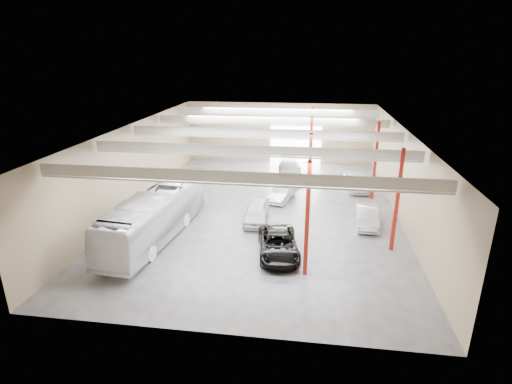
% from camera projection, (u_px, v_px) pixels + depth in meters
% --- Properties ---
extents(depot_shell, '(22.12, 32.12, 7.06)m').
position_uv_depth(depot_shell, '(265.00, 151.00, 32.61)').
color(depot_shell, '#3F3F44').
rests_on(depot_shell, ground).
extents(coach_bus, '(4.00, 12.28, 3.36)m').
position_uv_depth(coach_bus, '(155.00, 216.00, 28.11)').
color(coach_bus, silver).
rests_on(coach_bus, ground).
extents(black_sedan, '(3.35, 5.79, 1.52)m').
position_uv_depth(black_sedan, '(278.00, 244.00, 26.00)').
color(black_sedan, black).
rests_on(black_sedan, ground).
extents(car_row_a, '(1.98, 4.51, 1.51)m').
position_uv_depth(car_row_a, '(256.00, 213.00, 31.15)').
color(car_row_a, silver).
rests_on(car_row_a, ground).
extents(car_row_b, '(2.49, 4.52, 1.41)m').
position_uv_depth(car_row_b, '(282.00, 192.00, 35.80)').
color(car_row_b, '#B4B4B9').
rests_on(car_row_b, ground).
extents(car_row_c, '(3.10, 6.03, 1.67)m').
position_uv_depth(car_row_c, '(290.00, 169.00, 42.37)').
color(car_row_c, slate).
rests_on(car_row_c, ground).
extents(car_right_near, '(1.73, 4.50, 1.46)m').
position_uv_depth(car_right_near, '(367.00, 216.00, 30.51)').
color(car_right_near, silver).
rests_on(car_right_near, ground).
extents(car_right_far, '(2.45, 4.98, 1.64)m').
position_uv_depth(car_right_far, '(356.00, 181.00, 38.49)').
color(car_right_far, silver).
rests_on(car_right_far, ground).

